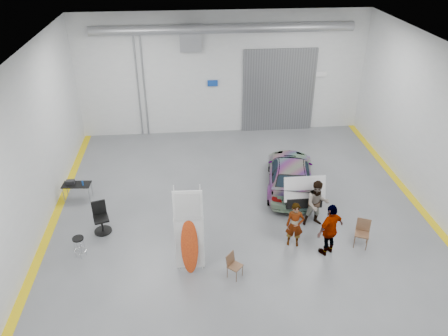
{
  "coord_description": "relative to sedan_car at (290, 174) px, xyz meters",
  "views": [
    {
      "loc": [
        -1.85,
        -12.5,
        9.6
      ],
      "look_at": [
        -0.54,
        1.52,
        1.5
      ],
      "focal_mm": 35.0,
      "sensor_mm": 36.0,
      "label": 1
    }
  ],
  "objects": [
    {
      "name": "ground",
      "position": [
        -2.21,
        -2.3,
        -0.64
      ],
      "size": [
        16.0,
        16.0,
        0.0
      ],
      "primitive_type": "plane",
      "color": "#5B5D62",
      "rests_on": "ground"
    },
    {
      "name": "room_shell",
      "position": [
        -1.97,
        -0.08,
        3.43
      ],
      "size": [
        14.02,
        16.18,
        6.01
      ],
      "color": "silver",
      "rests_on": "ground"
    },
    {
      "name": "sedan_car",
      "position": [
        0.0,
        0.0,
        0.0
      ],
      "size": [
        2.67,
        4.72,
        1.29
      ],
      "primitive_type": "imported",
      "rotation": [
        0.0,
        0.0,
        2.94
      ],
      "color": "white",
      "rests_on": "ground"
    },
    {
      "name": "person_a",
      "position": [
        -0.67,
        -3.55,
        0.17
      ],
      "size": [
        0.66,
        0.5,
        1.63
      ],
      "primitive_type": "imported",
      "rotation": [
        0.0,
        0.0,
        -0.2
      ],
      "color": "#987653",
      "rests_on": "ground"
    },
    {
      "name": "person_b",
      "position": [
        0.36,
        -2.52,
        0.25
      ],
      "size": [
        0.87,
        0.67,
        1.78
      ],
      "primitive_type": "imported",
      "rotation": [
        0.0,
        0.0,
        -0.0
      ],
      "color": "slate",
      "rests_on": "ground"
    },
    {
      "name": "person_c",
      "position": [
        0.35,
        -4.06,
        0.3
      ],
      "size": [
        1.17,
        0.94,
        1.89
      ],
      "primitive_type": "imported",
      "rotation": [
        0.0,
        0.0,
        3.67
      ],
      "color": "brown",
      "rests_on": "ground"
    },
    {
      "name": "surfboard_display",
      "position": [
        -4.13,
        -4.5,
        0.63
      ],
      "size": [
        0.89,
        0.27,
        3.13
      ],
      "rotation": [
        0.0,
        0.0,
        -0.04
      ],
      "color": "white",
      "rests_on": "ground"
    },
    {
      "name": "folding_chair_near",
      "position": [
        -2.8,
        -4.88,
        -0.39
      ],
      "size": [
        0.54,
        0.62,
        0.82
      ],
      "rotation": [
        0.0,
        0.0,
        0.85
      ],
      "color": "brown",
      "rests_on": "ground"
    },
    {
      "name": "folding_chair_far",
      "position": [
        1.57,
        -3.81,
        -0.35
      ],
      "size": [
        0.59,
        0.63,
        0.95
      ],
      "rotation": [
        0.0,
        0.0,
        -0.42
      ],
      "color": "brown",
      "rests_on": "ground"
    },
    {
      "name": "shop_stool",
      "position": [
        -7.69,
        -3.49,
        -0.27
      ],
      "size": [
        0.38,
        0.38,
        0.75
      ],
      "rotation": [
        0.0,
        0.0,
        0.01
      ],
      "color": "black",
      "rests_on": "ground"
    },
    {
      "name": "work_table",
      "position": [
        -8.47,
        -0.06,
        0.03
      ],
      "size": [
        1.1,
        0.61,
        0.87
      ],
      "rotation": [
        0.0,
        0.0,
        -0.07
      ],
      "color": "gray",
      "rests_on": "ground"
    },
    {
      "name": "office_chair",
      "position": [
        -7.16,
        -2.2,
        -0.14
      ],
      "size": [
        0.62,
        0.65,
        1.14
      ],
      "rotation": [
        0.0,
        0.0,
        0.29
      ],
      "color": "black",
      "rests_on": "ground"
    },
    {
      "name": "trunk_lid",
      "position": [
        0.0,
        -1.97,
        0.66
      ],
      "size": [
        1.5,
        0.91,
        0.04
      ],
      "primitive_type": "cube",
      "color": "silver",
      "rests_on": "sedan_car"
    }
  ]
}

